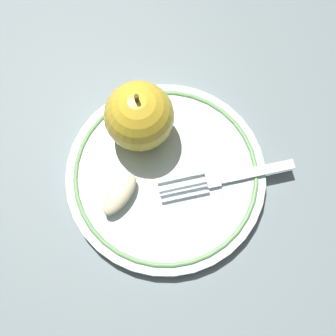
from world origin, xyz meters
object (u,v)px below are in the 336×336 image
Objects in this scene: apple_red_whole at (141,116)px; fork at (233,177)px; plate at (168,175)px; apple_slice_front at (122,194)px.

fork is (0.11, -0.07, -0.04)m from apple_red_whole.
apple_red_whole reaches higher than plate.
apple_slice_front is at bearing -156.18° from plate.
plate is 1.45× the size of fork.
fork is at bearing 133.67° from apple_slice_front.
apple_red_whole is at bearing -161.54° from apple_slice_front.
apple_red_whole is 0.13m from fork.
apple_red_whole is 1.61× the size of apple_slice_front.
apple_red_whole is 0.09m from apple_slice_front.
apple_slice_front is (-0.06, -0.02, 0.02)m from plate.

